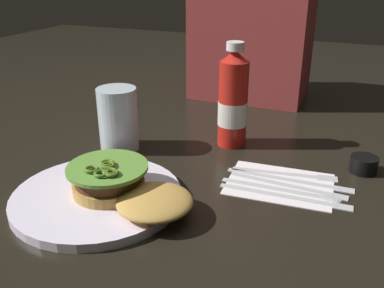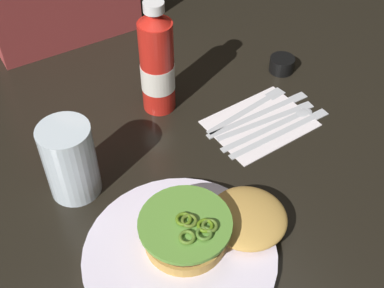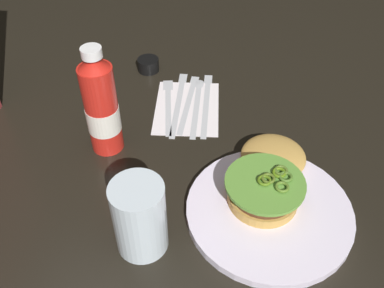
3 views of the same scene
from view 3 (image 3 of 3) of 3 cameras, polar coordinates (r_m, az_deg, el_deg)
The scene contains 12 objects.
ground_plane at distance 0.84m, azimuth 0.38°, elevation 0.16°, with size 3.00×3.00×0.00m, color black.
dinner_plate at distance 0.73m, azimuth 10.16°, elevation -8.74°, with size 0.27×0.27×0.01m, color white.
burger_sandwich at distance 0.74m, azimuth 9.98°, elevation -4.35°, with size 0.22×0.14×0.05m.
ketchup_bottle at distance 0.79m, azimuth -11.89°, elevation 4.75°, with size 0.06×0.06×0.22m.
water_glass at distance 0.64m, azimuth -6.93°, elevation -9.62°, with size 0.08×0.08×0.13m, color silver.
condiment_cup at distance 1.03m, azimuth -5.80°, elevation 10.39°, with size 0.05×0.05×0.03m, color black.
napkin at distance 0.92m, azimuth -0.67°, elevation 4.88°, with size 0.18×0.13×0.00m, color white.
steak_knife at distance 0.94m, azimuth 1.93°, elevation 5.99°, with size 0.22×0.02×0.00m.
spoon_utensil at distance 0.94m, azimuth 0.73°, elevation 6.15°, with size 0.20×0.03×0.00m.
butter_knife at distance 0.94m, azimuth -0.39°, elevation 6.02°, with size 0.21×0.03×0.00m.
table_knife at distance 0.94m, azimuth -1.73°, elevation 6.11°, with size 0.22×0.02×0.00m.
fork_utensil at distance 0.94m, azimuth -3.18°, elevation 5.83°, with size 0.19×0.05×0.00m.
Camera 3 is at (-0.61, -0.06, 0.58)m, focal length 40.31 mm.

